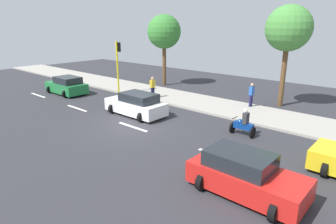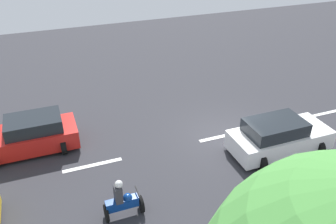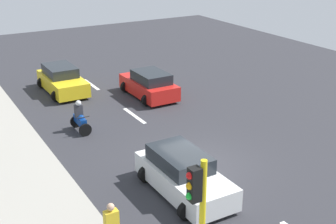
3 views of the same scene
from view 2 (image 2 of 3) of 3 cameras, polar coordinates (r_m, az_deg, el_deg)
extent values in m
cube|color=#2D2D33|center=(16.39, 8.95, -4.03)|extent=(40.00, 60.00, 0.10)
cube|color=white|center=(14.76, -12.12, -8.44)|extent=(0.20, 2.40, 0.01)
cube|color=white|center=(16.36, 8.96, -3.87)|extent=(0.20, 2.40, 0.01)
cube|color=white|center=(19.74, 24.40, -0.12)|extent=(0.20, 2.40, 0.01)
cube|color=red|center=(16.15, -21.71, -4.02)|extent=(1.83, 4.06, 0.80)
cube|color=#1E2328|center=(15.78, -21.01, -1.76)|extent=(1.54, 2.27, 0.56)
cylinder|color=black|center=(15.56, -16.58, -5.45)|extent=(0.64, 0.22, 0.64)
cylinder|color=black|center=(16.92, -17.18, -2.46)|extent=(0.64, 0.22, 0.64)
cube|color=white|center=(15.70, 17.63, -4.22)|extent=(1.82, 4.30, 0.80)
cube|color=#1E2328|center=(15.15, 16.99, -2.37)|extent=(1.53, 2.41, 0.56)
cylinder|color=black|center=(17.15, 19.73, -2.47)|extent=(0.64, 0.22, 0.64)
cylinder|color=black|center=(16.20, 23.19, -5.27)|extent=(0.64, 0.22, 0.64)
cylinder|color=black|center=(15.62, 11.61, -4.56)|extent=(0.64, 0.22, 0.64)
cylinder|color=black|center=(14.57, 14.86, -7.85)|extent=(0.64, 0.22, 0.64)
cylinder|color=black|center=(12.43, -4.38, -14.63)|extent=(0.60, 0.10, 0.60)
cylinder|color=black|center=(12.27, -9.96, -15.86)|extent=(0.60, 0.10, 0.60)
cube|color=navy|center=(12.15, -7.46, -14.48)|extent=(0.28, 1.10, 0.36)
sphere|color=navy|center=(12.06, -6.57, -13.66)|extent=(0.32, 0.32, 0.32)
cylinder|color=black|center=(12.00, -4.96, -12.70)|extent=(0.55, 0.04, 0.04)
cube|color=#333338|center=(11.83, -8.08, -13.02)|extent=(0.36, 0.24, 0.60)
sphere|color=silver|center=(11.57, -7.98, -11.52)|extent=(0.26, 0.26, 0.26)
camera|label=1|loc=(23.15, -34.97, 16.99)|focal=31.00mm
camera|label=3|loc=(21.19, 66.54, 12.37)|focal=49.51mm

